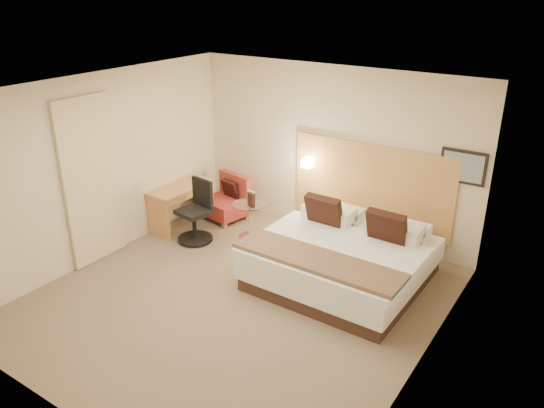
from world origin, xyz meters
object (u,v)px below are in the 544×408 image
Objects in this scene: side_table at (249,219)px; desk_chair at (196,216)px; lounge_chair at (227,201)px; bed at (343,258)px; desk at (182,195)px.

desk_chair is at bearing -140.28° from side_table.
desk_chair reaches higher than side_table.
lounge_chair is 0.83× the size of desk_chair.
bed reaches higher than lounge_chair.
bed is 1.88m from side_table.
side_table is (0.78, -0.41, 0.02)m from lounge_chair.
desk reaches higher than side_table.
desk_chair is (0.14, -0.94, 0.11)m from lounge_chair.
bed is 2.74m from lounge_chair.
lounge_chair is at bearing 98.68° from desk_chair.
bed is at bearing -10.89° from side_table.
side_table is 1.24m from desk.
side_table is at bearing -27.66° from lounge_chair.
bed is 1.94× the size of desk.
lounge_chair is 0.72× the size of desk.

